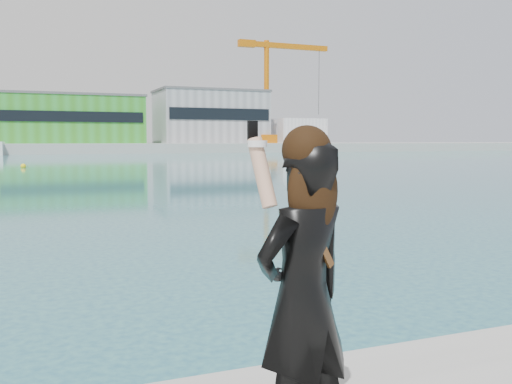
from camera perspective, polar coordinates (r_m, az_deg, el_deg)
far_quay at (r=133.10m, az=-21.50°, el=4.12°), size 320.00×40.00×2.00m
warehouse_green at (r=131.52m, az=-18.07°, el=6.94°), size 30.60×16.36×10.50m
warehouse_grey_right at (r=137.73m, az=-4.57°, el=7.51°), size 25.50×15.35×12.50m
ancillary_shed at (r=144.07m, az=4.09°, el=6.11°), size 12.00×10.00×6.00m
dock_crane at (r=137.27m, az=1.53°, el=10.37°), size 23.00×4.00×24.00m
flagpole_right at (r=126.45m, az=-11.40°, el=6.85°), size 1.28×0.16×8.00m
buoy_near at (r=58.90m, az=-22.25°, el=2.25°), size 0.50×0.50×0.50m
woman at (r=3.27m, az=4.75°, el=-9.64°), size 0.76×0.61×1.90m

